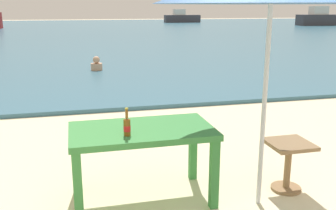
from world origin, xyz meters
TOP-DOWN VIEW (x-y plane):
  - sea_water at (0.00, 30.00)m, footprint 120.00×50.00m
  - picnic_table_green at (-1.24, 1.57)m, footprint 1.40×0.80m
  - beer_bottle_amber at (-1.41, 1.38)m, footprint 0.07×0.07m
  - side_table_wood at (0.30, 1.40)m, footprint 0.44×0.44m
  - swimmer_person at (-1.19, 9.57)m, footprint 0.34×0.34m
  - boat_fishing_trawler at (11.11, 43.45)m, footprint 4.26×1.16m
  - boat_sailboat at (22.86, 32.95)m, footprint 5.20×1.42m

SIDE VIEW (x-z plane):
  - sea_water at x=0.00m, z-range 0.00..0.08m
  - swimmer_person at x=-1.19m, z-range 0.03..0.44m
  - side_table_wood at x=0.30m, z-range 0.08..0.62m
  - boat_fishing_trawler at x=11.11m, z-range -0.14..1.41m
  - picnic_table_green at x=-1.24m, z-range 0.27..1.03m
  - boat_sailboat at x=22.86m, z-range -0.19..1.70m
  - beer_bottle_amber at x=-1.41m, z-range 0.72..0.99m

